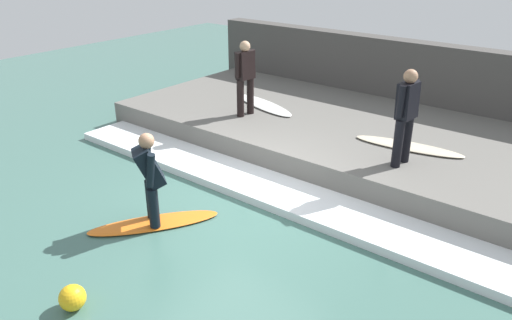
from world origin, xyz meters
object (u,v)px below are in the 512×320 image
Objects in this scene: surfboard_riding at (154,223)px; surfer_waiting_far at (245,74)px; marker_buoy at (72,298)px; surfer_waiting_near at (406,112)px; surfer_riding at (150,174)px; surfboard_waiting_far at (264,105)px; surfboard_waiting_near at (408,146)px.

surfer_waiting_far is (3.77, 1.24, 1.43)m from surfboard_riding.
surfer_waiting_far is 6.14m from marker_buoy.
surfer_waiting_far is (0.35, 3.76, -0.02)m from surfer_waiting_near.
surfer_waiting_far is at bearing 19.13° from marker_buoy.
surfer_waiting_near is 1.03× the size of surfer_waiting_far.
surfboard_riding is at bearing -90.00° from surfer_riding.
surfboard_waiting_far reaches higher than surfboard_riding.
surfer_waiting_far is 4.96× the size of marker_buoy.
marker_buoy is (-1.91, -0.73, 0.13)m from surfboard_riding.
surfboard_waiting_near reaches higher than surfboard_riding.
surfboard_waiting_near is at bearing -29.15° from surfer_riding.
surfboard_waiting_far is (0.31, 3.64, 0.00)m from surfboard_waiting_near.
surfboard_waiting_near is 3.66m from surfboard_waiting_far.
surfer_waiting_near is 3.77m from surfer_waiting_far.
surfboard_riding is 1.33× the size of surfer_riding.
marker_buoy is (-1.91, -0.73, -0.72)m from surfer_riding.
surfboard_waiting_far is at bearing 16.07° from surfboard_riding.
surfboard_waiting_far is (1.10, 3.82, -0.91)m from surfer_waiting_near.
marker_buoy is (-5.33, 1.79, -1.32)m from surfer_waiting_near.
surfboard_riding is 4.49m from surfer_waiting_near.
marker_buoy is at bearing 161.43° from surfer_waiting_near.
surfboard_waiting_near is 1.27× the size of surfer_waiting_far.
surfer_riding is 0.72× the size of surfboard_waiting_near.
surfer_waiting_far is 1.16m from surfboard_waiting_far.
surfboard_riding is 0.85m from surfer_riding.
surfboard_waiting_near is at bearing 12.39° from surfer_waiting_near.
surfer_waiting_far reaches higher than surfer_riding.
surfboard_waiting_near is 1.00× the size of surfboard_waiting_far.
surfboard_waiting_far is at bearing 4.60° from surfer_waiting_far.
surfer_waiting_near is at bearing -167.61° from surfboard_waiting_near.
surfer_waiting_near reaches higher than surfboard_waiting_near.
marker_buoy is at bearing -159.13° from surfer_riding.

